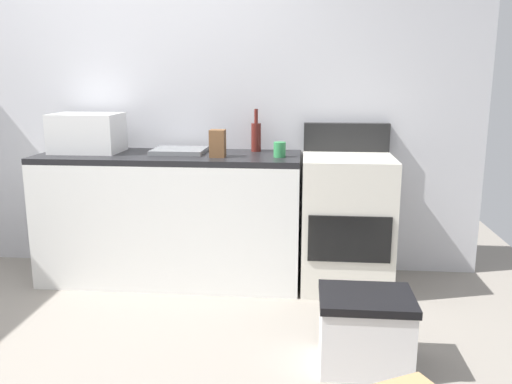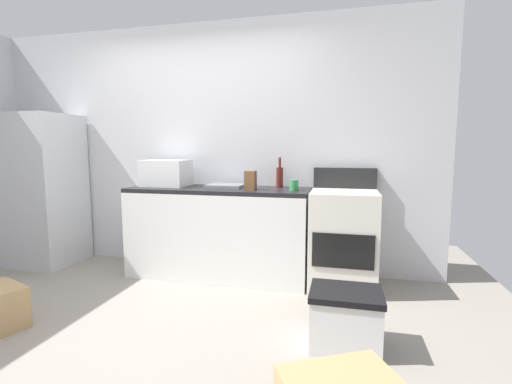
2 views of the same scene
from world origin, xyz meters
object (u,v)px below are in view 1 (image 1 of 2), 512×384
wine_bottle (256,136)px  knife_block (218,143)px  coffee_mug (280,150)px  stove_oven (346,219)px  storage_bin (365,330)px  microwave (87,133)px

wine_bottle → knife_block: (-0.23, -0.29, -0.02)m
coffee_mug → stove_oven: bearing=9.4°
stove_oven → knife_block: (-0.86, -0.10, 0.52)m
wine_bottle → storage_bin: (0.66, -1.27, -0.82)m
coffee_mug → storage_bin: coffee_mug is taller
stove_oven → coffee_mug: bearing=-170.6°
stove_oven → knife_block: stove_oven is taller
stove_oven → microwave: (-1.81, 0.04, 0.57)m
wine_bottle → storage_bin: size_ratio=0.65×
storage_bin → stove_oven: bearing=91.4°
stove_oven → knife_block: bearing=-173.1°
stove_oven → coffee_mug: stove_oven is taller
storage_bin → knife_block: bearing=132.3°
wine_bottle → storage_bin: wine_bottle is taller
microwave → storage_bin: bearing=-31.5°
microwave → storage_bin: (1.84, -1.12, -0.84)m
microwave → knife_block: size_ratio=2.56×
microwave → coffee_mug: microwave is taller
coffee_mug → knife_block: knife_block is taller
storage_bin → wine_bottle: bearing=117.5°
coffee_mug → knife_block: 0.41m
wine_bottle → microwave: bearing=-172.8°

